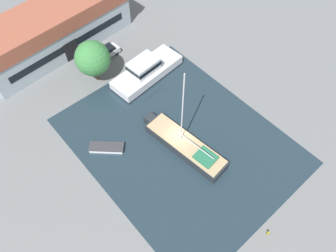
# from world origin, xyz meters

# --- Properties ---
(ground_plane) EXTENTS (440.00, 440.00, 0.00)m
(ground_plane) POSITION_xyz_m (0.00, 0.00, 0.00)
(ground_plane) COLOR slate
(water_canal) EXTENTS (23.28, 29.53, 0.01)m
(water_canal) POSITION_xyz_m (0.00, 0.00, 0.00)
(water_canal) COLOR #1E2D38
(water_canal) RESTS_ON ground
(warehouse_building) EXTENTS (26.05, 10.15, 7.13)m
(warehouse_building) POSITION_xyz_m (-2.41, 26.86, 3.61)
(warehouse_building) COLOR #99A8B2
(warehouse_building) RESTS_ON ground
(quay_tree_near_building) EXTENTS (5.13, 5.13, 6.87)m
(quay_tree_near_building) POSITION_xyz_m (-1.85, 16.49, 4.30)
(quay_tree_near_building) COLOR brown
(quay_tree_near_building) RESTS_ON ground
(parked_car) EXTENTS (4.22, 2.06, 1.68)m
(parked_car) POSITION_xyz_m (2.30, 19.76, 0.84)
(parked_car) COLOR silver
(parked_car) RESTS_ON ground
(sailboat_moored) EXTENTS (4.40, 13.08, 13.36)m
(sailboat_moored) POSITION_xyz_m (-0.24, -1.36, 0.76)
(sailboat_moored) COLOR #23282D
(sailboat_moored) RESTS_ON water_canal
(motor_cruiser) EXTENTS (12.00, 5.32, 3.51)m
(motor_cruiser) POSITION_xyz_m (4.14, 11.97, 1.26)
(motor_cruiser) COLOR silver
(motor_cruiser) RESTS_ON water_canal
(small_dinghy) EXTENTS (4.32, 4.23, 0.60)m
(small_dinghy) POSITION_xyz_m (-8.02, 5.28, 0.31)
(small_dinghy) COLOR white
(small_dinghy) RESTS_ON water_canal
(mooring_bollard) EXTENTS (0.28, 0.28, 0.77)m
(mooring_bollard) POSITION_xyz_m (-0.95, -15.75, 0.41)
(mooring_bollard) COLOR olive
(mooring_bollard) RESTS_ON ground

